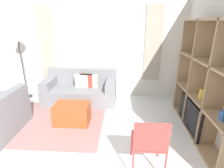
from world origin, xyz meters
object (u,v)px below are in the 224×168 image
Objects in this scene: shelving_unit at (207,85)px; floor_lamp at (18,42)px; ottoman at (72,114)px; folding_chair at (149,141)px; couch_main at (81,90)px.

shelving_unit reaches higher than floor_lamp.
folding_chair is (1.39, -1.18, 0.30)m from ottoman.
couch_main is 2.70m from folding_chair.
shelving_unit is at bearing -19.17° from floor_lamp.
couch_main is 1.10m from ottoman.
ottoman is 0.39× the size of floor_lamp.
shelving_unit is 2.60m from ottoman.
ottoman is at bearing -86.68° from couch_main.
shelving_unit is 1.17× the size of floor_lamp.
ottoman is at bearing -40.38° from folding_chair.
couch_main is 2.00m from floor_lamp.
floor_lamp is (-4.12, 1.43, 0.55)m from shelving_unit.
folding_chair is (1.45, -2.27, 0.21)m from couch_main.
shelving_unit is 3.02× the size of ottoman.
floor_lamp is at bearing 142.76° from ottoman.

